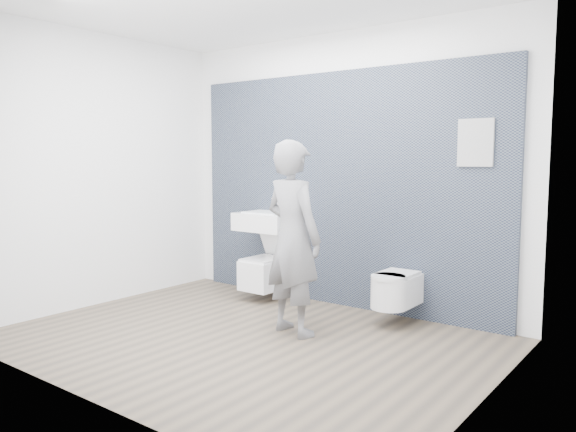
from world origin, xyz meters
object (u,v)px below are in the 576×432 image
Objects in this scene: toilet_square at (266,272)px; toilet_rounded at (394,290)px; washbasin at (268,221)px; visitor at (293,238)px.

toilet_rounded is (1.53, -0.02, 0.02)m from toilet_square.
washbasin is 1.25m from visitor.
toilet_square is at bearing -28.35° from visitor.
washbasin reaches higher than toilet_rounded.
visitor is (-0.59, -0.77, 0.52)m from toilet_rounded.
toilet_square reaches higher than toilet_rounded.
visitor is at bearing -127.23° from toilet_rounded.
toilet_rounded is at bearing -0.64° from toilet_square.
visitor is at bearing -39.83° from toilet_square.
visitor reaches higher than toilet_rounded.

